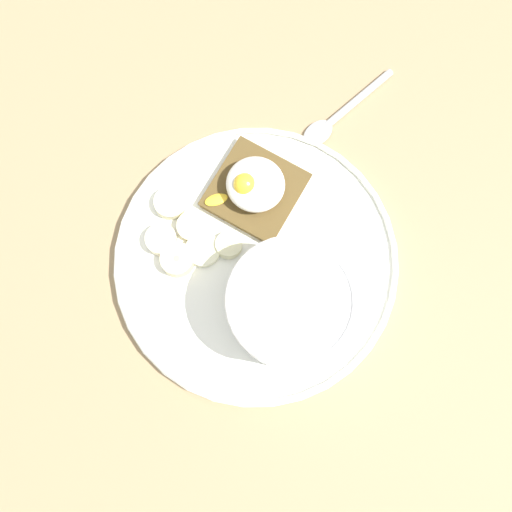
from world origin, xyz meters
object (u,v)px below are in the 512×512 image
oatmeal_bowl (289,305)px  banana_slice_left (171,203)px  spoon (338,116)px  banana_slice_right (192,225)px  banana_slice_inner (178,260)px  banana_slice_front (203,250)px  banana_slice_back (161,240)px  toast_slice (256,191)px  banana_slice_outer (230,243)px  poached_egg (254,185)px

oatmeal_bowl → banana_slice_left: oatmeal_bowl is taller
oatmeal_bowl → spoon: oatmeal_bowl is taller
banana_slice_right → spoon: bearing=66.6°
banana_slice_left → banana_slice_inner: banana_slice_inner is taller
oatmeal_bowl → spoon: 22.19cm
spoon → banana_slice_front: bearing=-105.8°
oatmeal_bowl → banana_slice_right: 13.17cm
banana_slice_inner → banana_slice_right: bearing=97.4°
banana_slice_front → banana_slice_left: size_ratio=1.08×
banana_slice_left → spoon: bearing=57.5°
banana_slice_back → banana_slice_right: banana_slice_back is taller
toast_slice → banana_slice_front: (-1.83, -7.93, -0.16)cm
banana_slice_left → oatmeal_bowl: bearing=-15.3°
toast_slice → oatmeal_bowl: bearing=-48.2°
banana_slice_front → banana_slice_outer: size_ratio=1.58×
poached_egg → banana_slice_left: size_ratio=1.56×
toast_slice → banana_slice_front: same height
oatmeal_bowl → banana_slice_left: (-15.48, 4.23, -2.98)cm
spoon → banana_slice_outer: bearing=-101.1°
banana_slice_right → banana_slice_inner: (0.50, -3.86, 0.19)cm
banana_slice_inner → spoon: size_ratio=0.39×
toast_slice → banana_slice_left: (-7.10, -5.14, -0.07)cm
banana_slice_right → banana_slice_inner: banana_slice_inner is taller
poached_egg → banana_slice_right: 7.50cm
banana_slice_back → banana_slice_inner: 2.67cm
banana_slice_outer → oatmeal_bowl: bearing=-21.9°
poached_egg → banana_slice_front: (-1.71, -7.81, -2.11)cm
banana_slice_back → banana_slice_inner: banana_slice_inner is taller
toast_slice → banana_slice_left: same height
banana_slice_inner → banana_slice_left: bearing=126.1°
oatmeal_bowl → banana_slice_front: size_ratio=2.36×
poached_egg → banana_slice_back: (-5.87, -8.86, -1.91)cm
banana_slice_left → spoon: size_ratio=0.37×
spoon → banana_slice_back: bearing=-115.1°
banana_slice_back → poached_egg: bearing=56.5°
banana_slice_left → banana_slice_outer: bearing=-7.5°
banana_slice_left → banana_slice_inner: bearing=-53.9°
poached_egg → banana_slice_outer: bearing=-86.4°
poached_egg → banana_slice_front: bearing=-102.4°
banana_slice_right → banana_slice_outer: (4.29, 0.07, 0.03)cm
oatmeal_bowl → banana_slice_outer: (-8.13, 3.27, -2.97)cm
banana_slice_inner → spoon: 23.20cm
poached_egg → banana_slice_back: bearing=-123.5°
banana_slice_left → banana_slice_back: size_ratio=1.31×
banana_slice_left → banana_slice_inner: size_ratio=0.96×
banana_slice_left → banana_slice_right: (3.06, -1.03, -0.02)cm
toast_slice → poached_egg: (-0.12, -0.11, 1.96)cm
banana_slice_right → spoon: 19.76cm
banana_slice_right → banana_slice_inner: 3.89cm
banana_slice_back → banana_slice_right: 3.41cm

